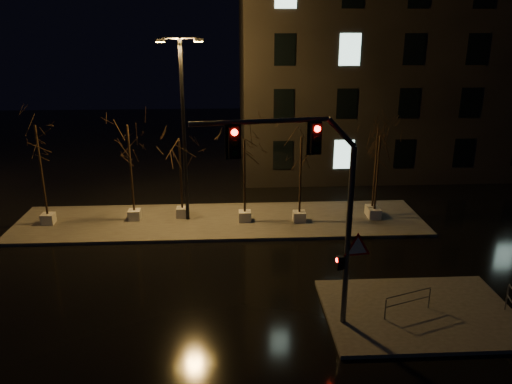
{
  "coord_description": "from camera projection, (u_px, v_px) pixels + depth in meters",
  "views": [
    {
      "loc": [
        0.56,
        -19.31,
        10.24
      ],
      "look_at": [
        1.75,
        2.79,
        2.8
      ],
      "focal_mm": 35.0,
      "sensor_mm": 36.0,
      "label": 1
    }
  ],
  "objects": [
    {
      "name": "building",
      "position": [
        410.0,
        64.0,
        36.87
      ],
      "size": [
        25.0,
        12.0,
        15.0
      ],
      "primitive_type": "cube",
      "color": "black",
      "rests_on": "ground"
    },
    {
      "name": "streetlight_main",
      "position": [
        183.0,
        119.0,
        25.53
      ],
      "size": [
        2.34,
        0.95,
        9.52
      ],
      "rotation": [
        0.0,
        0.0,
        0.3
      ],
      "color": "black",
      "rests_on": "median"
    },
    {
      "name": "tree_4",
      "position": [
        301.0,
        156.0,
        25.81
      ],
      "size": [
        1.8,
        1.8,
        4.77
      ],
      "color": "beige",
      "rests_on": "median"
    },
    {
      "name": "tree_2",
      "position": [
        180.0,
        158.0,
        26.51
      ],
      "size": [
        1.8,
        1.8,
        4.41
      ],
      "color": "beige",
      "rests_on": "median"
    },
    {
      "name": "ground",
      "position": [
        219.0,
        275.0,
        21.51
      ],
      "size": [
        90.0,
        90.0,
        0.0
      ],
      "primitive_type": "plane",
      "color": "black",
      "rests_on": "ground"
    },
    {
      "name": "tree_0",
      "position": [
        38.0,
        148.0,
        25.34
      ],
      "size": [
        1.8,
        1.8,
        5.47
      ],
      "color": "beige",
      "rests_on": "median"
    },
    {
      "name": "tree_5",
      "position": [
        379.0,
        154.0,
        26.24
      ],
      "size": [
        1.8,
        1.8,
        4.79
      ],
      "color": "beige",
      "rests_on": "median"
    },
    {
      "name": "tree_6",
      "position": [
        377.0,
        148.0,
        26.61
      ],
      "size": [
        1.8,
        1.8,
        5.07
      ],
      "color": "beige",
      "rests_on": "median"
    },
    {
      "name": "guard_rail_a",
      "position": [
        408.0,
        300.0,
        18.16
      ],
      "size": [
        1.92,
        0.72,
        0.88
      ],
      "rotation": [
        0.0,
        0.0,
        0.34
      ],
      "color": "#515358",
      "rests_on": "sidewalk_corner"
    },
    {
      "name": "traffic_signal_mast",
      "position": [
        316.0,
        195.0,
        16.07
      ],
      "size": [
        6.02,
        0.95,
        7.41
      ],
      "rotation": [
        0.0,
        0.0,
        0.15
      ],
      "color": "#515358",
      "rests_on": "sidewalk_corner"
    },
    {
      "name": "tree_1",
      "position": [
        129.0,
        147.0,
        25.91
      ],
      "size": [
        1.8,
        1.8,
        5.35
      ],
      "color": "beige",
      "rests_on": "median"
    },
    {
      "name": "median",
      "position": [
        221.0,
        221.0,
        27.17
      ],
      "size": [
        22.0,
        5.0,
        0.15
      ],
      "primitive_type": "cube",
      "color": "#403D39",
      "rests_on": "ground"
    },
    {
      "name": "sidewalk_corner",
      "position": [
        419.0,
        312.0,
        18.56
      ],
      "size": [
        7.0,
        5.0,
        0.15
      ],
      "primitive_type": "cube",
      "color": "#403D39",
      "rests_on": "ground"
    },
    {
      "name": "tree_3",
      "position": [
        244.0,
        158.0,
        25.91
      ],
      "size": [
        1.8,
        1.8,
        4.62
      ],
      "color": "beige",
      "rests_on": "median"
    }
  ]
}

